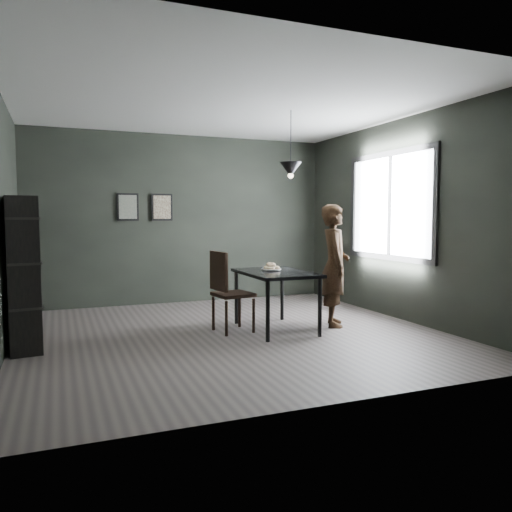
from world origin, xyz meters
name	(u,v)px	position (x,y,z in m)	size (l,w,h in m)	color
ground	(231,334)	(0.00, 0.00, 0.00)	(5.00, 5.00, 0.00)	#3D3734
back_wall	(183,219)	(0.00, 2.50, 1.40)	(5.00, 0.10, 2.80)	black
ceiling	(230,103)	(0.00, 0.00, 2.80)	(5.00, 5.00, 0.02)	silver
window_assembly	(390,206)	(2.47, 0.20, 1.60)	(0.04, 1.96, 1.56)	white
cafe_table	(276,278)	(0.60, 0.00, 0.67)	(0.80, 1.20, 0.75)	black
white_plate	(271,270)	(0.59, 0.12, 0.76)	(0.23, 0.23, 0.01)	white
donut_pile	(271,267)	(0.59, 0.12, 0.80)	(0.21, 0.21, 0.10)	#FAE8C2
woman	(335,265)	(1.42, -0.05, 0.80)	(0.59, 0.39, 1.61)	black
wood_chair	(227,286)	(-0.02, 0.10, 0.58)	(0.50, 0.50, 1.01)	black
shelf_unit	(22,275)	(-2.32, 0.06, 0.83)	(0.31, 0.55, 1.65)	black
pendant_lamp	(291,169)	(0.85, 0.10, 2.05)	(0.28, 0.28, 0.86)	black
framed_print_left	(128,207)	(-0.90, 2.47, 1.60)	(0.34, 0.04, 0.44)	black
framed_print_right	(162,207)	(-0.35, 2.47, 1.60)	(0.34, 0.04, 0.44)	black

